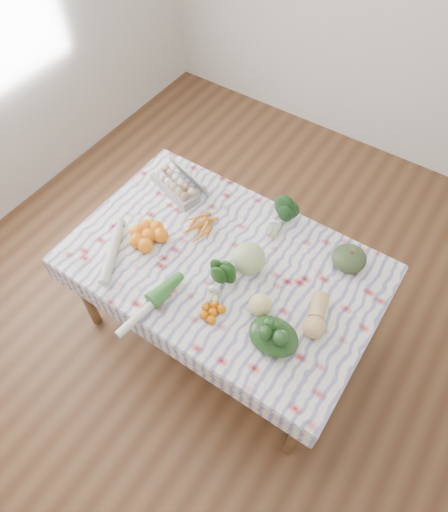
% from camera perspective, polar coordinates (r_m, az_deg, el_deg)
% --- Properties ---
extents(ground, '(4.50, 4.50, 0.00)m').
position_cam_1_polar(ground, '(3.10, 0.00, -8.86)').
color(ground, '#50301B').
rests_on(ground, ground).
extents(dining_table, '(1.60, 1.00, 0.75)m').
position_cam_1_polar(dining_table, '(2.51, 0.00, -1.88)').
color(dining_table, brown).
rests_on(dining_table, ground).
extents(tablecloth, '(1.66, 1.06, 0.01)m').
position_cam_1_polar(tablecloth, '(2.45, 0.00, -0.87)').
color(tablecloth, white).
rests_on(tablecloth, dining_table).
extents(egg_carton, '(0.36, 0.22, 0.09)m').
position_cam_1_polar(egg_carton, '(2.76, -6.11, 8.67)').
color(egg_carton, '#969692').
rests_on(egg_carton, tablecloth).
extents(carrot_bunch, '(0.23, 0.22, 0.04)m').
position_cam_1_polar(carrot_bunch, '(2.57, -3.07, 3.68)').
color(carrot_bunch, orange).
rests_on(carrot_bunch, tablecloth).
extents(kale_bunch, '(0.21, 0.19, 0.16)m').
position_cam_1_polar(kale_bunch, '(2.57, 6.87, 5.26)').
color(kale_bunch, '#123613').
rests_on(kale_bunch, tablecloth).
extents(kabocha_squash, '(0.24, 0.24, 0.12)m').
position_cam_1_polar(kabocha_squash, '(2.48, 15.37, -0.27)').
color(kabocha_squash, '#364A28').
rests_on(kabocha_squash, tablecloth).
extents(cabbage, '(0.23, 0.23, 0.17)m').
position_cam_1_polar(cabbage, '(2.36, 3.13, -0.33)').
color(cabbage, '#A9BE7A').
rests_on(cabbage, tablecloth).
extents(butternut_squash, '(0.17, 0.26, 0.11)m').
position_cam_1_polar(butternut_squash, '(2.26, 11.56, -7.23)').
color(butternut_squash, tan).
rests_on(butternut_squash, tablecloth).
extents(orange_cluster, '(0.32, 0.32, 0.09)m').
position_cam_1_polar(orange_cluster, '(2.53, -9.42, 2.52)').
color(orange_cluster, orange).
rests_on(orange_cluster, tablecloth).
extents(broccoli, '(0.21, 0.21, 0.12)m').
position_cam_1_polar(broccoli, '(2.31, -0.92, -2.97)').
color(broccoli, '#194314').
rests_on(broccoli, tablecloth).
extents(mandarin_cluster, '(0.17, 0.17, 0.05)m').
position_cam_1_polar(mandarin_cluster, '(2.26, -1.40, -6.98)').
color(mandarin_cluster, '#D56303').
rests_on(mandarin_cluster, tablecloth).
extents(grapefruit, '(0.12, 0.12, 0.12)m').
position_cam_1_polar(grapefruit, '(2.25, 4.55, -6.13)').
color(grapefruit, '#E1D67D').
rests_on(grapefruit, tablecloth).
extents(spinach_bag, '(0.30, 0.27, 0.11)m').
position_cam_1_polar(spinach_bag, '(2.18, 6.20, -9.94)').
color(spinach_bag, black).
rests_on(spinach_bag, tablecloth).
extents(daikon, '(0.23, 0.36, 0.05)m').
position_cam_1_polar(daikon, '(2.51, -13.87, 0.15)').
color(daikon, beige).
rests_on(daikon, tablecloth).
extents(leek, '(0.10, 0.43, 0.05)m').
position_cam_1_polar(leek, '(2.31, -9.23, -6.16)').
color(leek, silver).
rests_on(leek, tablecloth).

